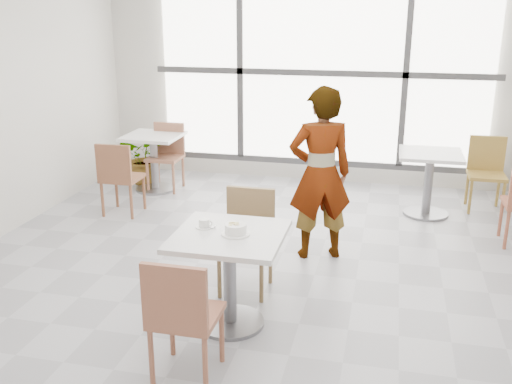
% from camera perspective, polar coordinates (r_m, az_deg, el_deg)
% --- Properties ---
extents(floor, '(7.00, 7.00, 0.00)m').
position_cam_1_polar(floor, '(5.02, 0.80, -9.90)').
color(floor, '#9E9EA5').
rests_on(floor, ground).
extents(wall_back, '(6.00, 0.00, 6.00)m').
position_cam_1_polar(wall_back, '(7.95, 6.45, 11.66)').
color(wall_back, silver).
rests_on(wall_back, ground).
extents(window, '(4.60, 0.07, 2.52)m').
position_cam_1_polar(window, '(7.88, 6.39, 11.61)').
color(window, white).
rests_on(window, ground).
extents(main_table, '(0.80, 0.80, 0.75)m').
position_cam_1_polar(main_table, '(4.34, -2.62, -6.90)').
color(main_table, silver).
rests_on(main_table, ground).
extents(chair_near, '(0.42, 0.42, 0.87)m').
position_cam_1_polar(chair_near, '(3.74, -7.35, -11.68)').
color(chair_near, '#9C5D44').
rests_on(chair_near, ground).
extents(chair_far, '(0.42, 0.42, 0.87)m').
position_cam_1_polar(chair_far, '(4.93, -0.82, -4.02)').
color(chair_far, olive).
rests_on(chair_far, ground).
extents(oatmeal_bowl, '(0.21, 0.21, 0.09)m').
position_cam_1_polar(oatmeal_bowl, '(4.21, -2.03, -3.66)').
color(oatmeal_bowl, white).
rests_on(oatmeal_bowl, main_table).
extents(coffee_cup, '(0.16, 0.13, 0.07)m').
position_cam_1_polar(coffee_cup, '(4.36, -5.10, -3.14)').
color(coffee_cup, white).
rests_on(coffee_cup, main_table).
extents(person, '(0.71, 0.59, 1.66)m').
position_cam_1_polar(person, '(5.48, 6.35, 1.77)').
color(person, black).
rests_on(person, ground).
extents(bg_table_left, '(0.70, 0.70, 0.75)m').
position_cam_1_polar(bg_table_left, '(7.72, -10.04, 3.67)').
color(bg_table_left, white).
rests_on(bg_table_left, ground).
extents(bg_table_right, '(0.70, 0.70, 0.75)m').
position_cam_1_polar(bg_table_right, '(6.96, 16.70, 1.64)').
color(bg_table_right, silver).
rests_on(bg_table_right, ground).
extents(bg_chair_left_near, '(0.42, 0.42, 0.87)m').
position_cam_1_polar(bg_chair_left_near, '(6.83, -13.39, 1.73)').
color(bg_chair_left_near, brown).
rests_on(bg_chair_left_near, ground).
extents(bg_chair_left_far, '(0.42, 0.42, 0.87)m').
position_cam_1_polar(bg_chair_left_far, '(7.80, -8.78, 3.98)').
color(bg_chair_left_far, '#A2684F').
rests_on(bg_chair_left_far, ground).
extents(bg_chair_right_far, '(0.42, 0.42, 0.87)m').
position_cam_1_polar(bg_chair_right_far, '(7.42, 21.78, 2.20)').
color(bg_chair_right_far, olive).
rests_on(bg_chair_right_far, ground).
extents(plant_left, '(0.76, 0.68, 0.75)m').
position_cam_1_polar(plant_left, '(8.07, -10.70, 3.44)').
color(plant_left, '#457636').
rests_on(plant_left, ground).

